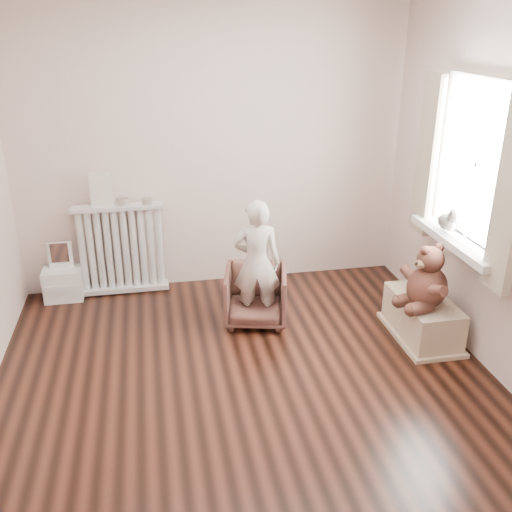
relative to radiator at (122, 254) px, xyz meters
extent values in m
cube|color=black|center=(0.89, -1.68, -0.39)|extent=(3.60, 3.60, 0.01)
cube|color=beige|center=(0.89, 0.12, 0.91)|extent=(3.60, 0.02, 2.60)
cube|color=beige|center=(0.89, -3.48, 0.91)|extent=(3.60, 0.02, 2.60)
cube|color=beige|center=(2.69, -1.68, 0.91)|extent=(0.02, 3.60, 2.60)
cube|color=white|center=(2.65, -1.38, 1.06)|extent=(0.03, 0.90, 1.10)
cube|color=silver|center=(2.56, -1.38, 0.48)|extent=(0.22, 1.10, 0.06)
cube|color=#BCAE94|center=(2.54, -1.95, 1.00)|extent=(0.06, 0.26, 1.30)
cube|color=#BCAE94|center=(2.54, -0.81, 1.00)|extent=(0.06, 0.26, 1.30)
cube|color=silver|center=(0.00, 0.00, 0.00)|extent=(0.82, 0.16, 0.87)
cube|color=beige|center=(-0.13, 0.00, 0.64)|extent=(0.19, 0.02, 0.32)
cylinder|color=#A59E8C|center=(0.05, 0.00, 0.51)|extent=(0.11, 0.11, 0.06)
cylinder|color=#A59E8C|center=(0.27, 0.00, 0.50)|extent=(0.09, 0.09, 0.05)
cube|color=silver|center=(-0.55, -0.03, -0.11)|extent=(0.34, 0.25, 0.54)
imported|color=brown|center=(1.12, -0.78, -0.15)|extent=(0.61, 0.63, 0.48)
imported|color=beige|center=(1.12, -0.83, 0.17)|extent=(0.44, 0.34, 1.09)
cube|color=beige|center=(2.41, -1.29, -0.19)|extent=(0.38, 0.73, 0.34)
camera|label=1|loc=(0.31, -5.05, 2.05)|focal=40.00mm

